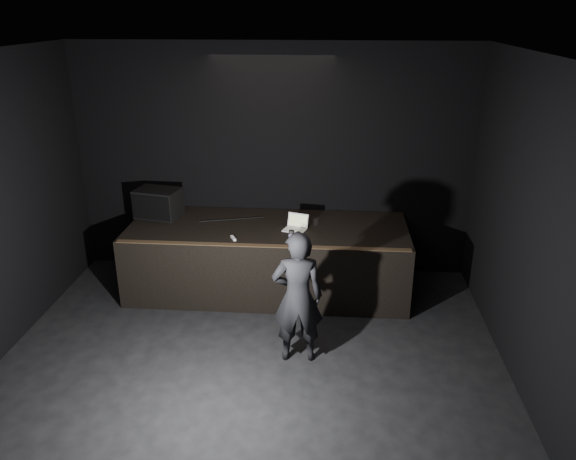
% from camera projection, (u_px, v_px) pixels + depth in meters
% --- Properties ---
extents(ground, '(7.00, 7.00, 0.00)m').
position_uv_depth(ground, '(240.00, 409.00, 5.89)').
color(ground, black).
rests_on(ground, ground).
extents(room_walls, '(6.10, 7.10, 3.52)m').
position_uv_depth(room_walls, '(233.00, 231.00, 5.14)').
color(room_walls, black).
rests_on(room_walls, ground).
extents(stage_riser, '(4.00, 1.50, 1.00)m').
position_uv_depth(stage_riser, '(268.00, 258.00, 8.23)').
color(stage_riser, black).
rests_on(stage_riser, ground).
extents(riser_lip, '(3.92, 0.10, 0.01)m').
position_uv_depth(riser_lip, '(262.00, 245.00, 7.39)').
color(riser_lip, brown).
rests_on(riser_lip, stage_riser).
extents(stage_monitor, '(0.71, 0.58, 0.42)m').
position_uv_depth(stage_monitor, '(158.00, 203.00, 8.35)').
color(stage_monitor, black).
rests_on(stage_monitor, stage_riser).
extents(cable, '(0.93, 0.28, 0.02)m').
position_uv_depth(cable, '(232.00, 219.00, 8.28)').
color(cable, black).
rests_on(cable, stage_riser).
extents(laptop, '(0.37, 0.35, 0.21)m').
position_uv_depth(laptop, '(296.00, 226.00, 7.92)').
color(laptop, white).
rests_on(laptop, stage_riser).
extents(beer_can, '(0.08, 0.08, 0.18)m').
position_uv_depth(beer_can, '(292.00, 237.00, 7.45)').
color(beer_can, silver).
rests_on(beer_can, stage_riser).
extents(plastic_cup, '(0.08, 0.08, 0.10)m').
position_uv_depth(plastic_cup, '(316.00, 222.00, 8.07)').
color(plastic_cup, white).
rests_on(plastic_cup, stage_riser).
extents(wii_remote, '(0.10, 0.16, 0.03)m').
position_uv_depth(wii_remote, '(233.00, 238.00, 7.60)').
color(wii_remote, white).
rests_on(wii_remote, stage_riser).
extents(person, '(0.63, 0.45, 1.63)m').
position_uv_depth(person, '(298.00, 297.00, 6.47)').
color(person, black).
rests_on(person, ground).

